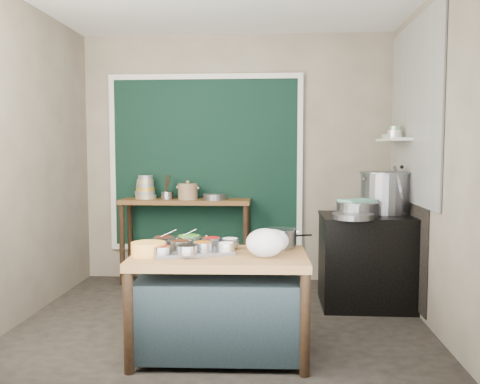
# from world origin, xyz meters

# --- Properties ---
(floor) EXTENTS (3.50, 3.00, 0.02)m
(floor) POSITION_xyz_m (0.00, 0.00, -0.01)
(floor) COLOR #302B25
(floor) RESTS_ON ground
(back_wall) EXTENTS (3.50, 0.02, 2.80)m
(back_wall) POSITION_xyz_m (0.00, 1.51, 1.40)
(back_wall) COLOR gray
(back_wall) RESTS_ON floor
(left_wall) EXTENTS (0.02, 3.00, 2.80)m
(left_wall) POSITION_xyz_m (-1.76, 0.00, 1.40)
(left_wall) COLOR gray
(left_wall) RESTS_ON floor
(right_wall) EXTENTS (0.02, 3.00, 2.80)m
(right_wall) POSITION_xyz_m (1.76, 0.00, 1.40)
(right_wall) COLOR gray
(right_wall) RESTS_ON floor
(curtain_panel) EXTENTS (2.10, 0.02, 1.90)m
(curtain_panel) POSITION_xyz_m (-0.35, 1.47, 1.35)
(curtain_panel) COLOR black
(curtain_panel) RESTS_ON back_wall
(curtain_frame) EXTENTS (2.22, 0.03, 2.02)m
(curtain_frame) POSITION_xyz_m (-0.35, 1.46, 1.35)
(curtain_frame) COLOR beige
(curtain_frame) RESTS_ON back_wall
(tile_panel) EXTENTS (0.02, 1.70, 1.70)m
(tile_panel) POSITION_xyz_m (1.74, 0.55, 1.85)
(tile_panel) COLOR #B2B2AA
(tile_panel) RESTS_ON right_wall
(soot_patch) EXTENTS (0.01, 1.30, 1.30)m
(soot_patch) POSITION_xyz_m (1.74, 0.65, 0.70)
(soot_patch) COLOR black
(soot_patch) RESTS_ON right_wall
(wall_shelf) EXTENTS (0.22, 0.70, 0.03)m
(wall_shelf) POSITION_xyz_m (1.63, 0.85, 1.60)
(wall_shelf) COLOR beige
(wall_shelf) RESTS_ON right_wall
(prep_table) EXTENTS (1.27, 0.76, 0.75)m
(prep_table) POSITION_xyz_m (0.05, -0.75, 0.38)
(prep_table) COLOR brown
(prep_table) RESTS_ON floor
(back_counter) EXTENTS (1.45, 0.40, 0.95)m
(back_counter) POSITION_xyz_m (-0.55, 1.28, 0.47)
(back_counter) COLOR brown
(back_counter) RESTS_ON floor
(stove_block) EXTENTS (0.90, 0.68, 0.85)m
(stove_block) POSITION_xyz_m (1.35, 0.55, 0.42)
(stove_block) COLOR black
(stove_block) RESTS_ON floor
(stove_top) EXTENTS (0.92, 0.69, 0.03)m
(stove_top) POSITION_xyz_m (1.35, 0.55, 0.86)
(stove_top) COLOR black
(stove_top) RESTS_ON stove_block
(condiment_tray) EXTENTS (0.66, 0.56, 0.03)m
(condiment_tray) POSITION_xyz_m (-0.16, -0.70, 0.76)
(condiment_tray) COLOR gray
(condiment_tray) RESTS_ON prep_table
(condiment_bowls) EXTENTS (0.66, 0.49, 0.07)m
(condiment_bowls) POSITION_xyz_m (-0.19, -0.69, 0.81)
(condiment_bowls) COLOR gray
(condiment_bowls) RESTS_ON condiment_tray
(yellow_basin) EXTENTS (0.32, 0.32, 0.09)m
(yellow_basin) POSITION_xyz_m (-0.45, -0.84, 0.80)
(yellow_basin) COLOR orange
(yellow_basin) RESTS_ON prep_table
(saucepan) EXTENTS (0.34, 0.34, 0.15)m
(saucepan) POSITION_xyz_m (0.48, -0.49, 0.82)
(saucepan) COLOR gray
(saucepan) RESTS_ON prep_table
(plastic_bag_a) EXTENTS (0.33, 0.31, 0.20)m
(plastic_bag_a) POSITION_xyz_m (0.38, -0.83, 0.85)
(plastic_bag_a) COLOR white
(plastic_bag_a) RESTS_ON prep_table
(plastic_bag_b) EXTENTS (0.25, 0.22, 0.17)m
(plastic_bag_b) POSITION_xyz_m (0.44, -0.65, 0.83)
(plastic_bag_b) COLOR white
(plastic_bag_b) RESTS_ON prep_table
(bowl_stack) EXTENTS (0.24, 0.24, 0.27)m
(bowl_stack) POSITION_xyz_m (-1.01, 1.30, 1.07)
(bowl_stack) COLOR tan
(bowl_stack) RESTS_ON back_counter
(utensil_cup) EXTENTS (0.18, 0.18, 0.08)m
(utensil_cup) POSITION_xyz_m (-0.76, 1.28, 0.99)
(utensil_cup) COLOR gray
(utensil_cup) RESTS_ON back_counter
(ceramic_crock) EXTENTS (0.29, 0.29, 0.16)m
(ceramic_crock) POSITION_xyz_m (-0.52, 1.25, 1.03)
(ceramic_crock) COLOR #7E6145
(ceramic_crock) RESTS_ON back_counter
(wide_bowl) EXTENTS (0.32, 0.32, 0.06)m
(wide_bowl) POSITION_xyz_m (-0.22, 1.23, 0.98)
(wide_bowl) COLOR gray
(wide_bowl) RESTS_ON back_counter
(stock_pot) EXTENTS (0.69, 0.69, 0.41)m
(stock_pot) POSITION_xyz_m (1.53, 0.71, 1.08)
(stock_pot) COLOR gray
(stock_pot) RESTS_ON stove_top
(pot_lid) EXTENTS (0.20, 0.49, 0.47)m
(pot_lid) POSITION_xyz_m (1.64, 0.63, 1.11)
(pot_lid) COLOR gray
(pot_lid) RESTS_ON stove_top
(steamer) EXTENTS (0.52, 0.52, 0.13)m
(steamer) POSITION_xyz_m (1.22, 0.48, 0.95)
(steamer) COLOR gray
(steamer) RESTS_ON stove_top
(green_cloth) EXTENTS (0.36, 0.33, 0.02)m
(green_cloth) POSITION_xyz_m (1.22, 0.48, 1.02)
(green_cloth) COLOR #60A781
(green_cloth) RESTS_ON steamer
(shallow_pan) EXTENTS (0.43, 0.43, 0.05)m
(shallow_pan) POSITION_xyz_m (1.15, 0.25, 0.90)
(shallow_pan) COLOR gray
(shallow_pan) RESTS_ON stove_top
(shelf_bowl_stack) EXTENTS (0.14, 0.14, 0.12)m
(shelf_bowl_stack) POSITION_xyz_m (1.63, 0.79, 1.67)
(shelf_bowl_stack) COLOR silver
(shelf_bowl_stack) RESTS_ON wall_shelf
(shelf_bowl_green) EXTENTS (0.14, 0.14, 0.05)m
(shelf_bowl_green) POSITION_xyz_m (1.63, 1.10, 1.64)
(shelf_bowl_green) COLOR gray
(shelf_bowl_green) RESTS_ON wall_shelf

